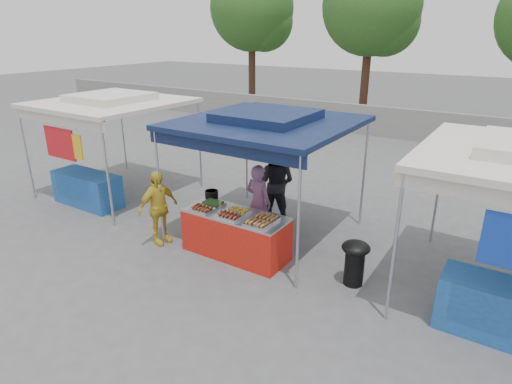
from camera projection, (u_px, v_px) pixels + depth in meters
The scene contains 22 objects.
ground_plane at pixel (239, 252), 8.26m from camera, with size 80.00×80.00×0.00m, color #535355.
back_wall at pixel (400, 124), 16.69m from camera, with size 40.00×0.25×1.20m, color slate.
main_canopy at pixel (266, 122), 8.18m from camera, with size 3.20×3.20×2.57m.
neighbor_stall_left at pixel (101, 136), 10.42m from camera, with size 3.20×3.20×2.57m.
tree_0 at pixel (255, 12), 21.13m from camera, with size 4.14×4.14×7.12m.
tree_1 at pixel (375, 10), 17.80m from camera, with size 4.09×4.09×7.03m.
vendor_table at pixel (236, 234), 8.03m from camera, with size 2.00×0.80×0.85m.
food_tray_fl at pixel (202, 209), 7.98m from camera, with size 0.42×0.30×0.07m.
food_tray_fm at pixel (229, 216), 7.68m from camera, with size 0.42×0.30×0.07m.
food_tray_fr at pixel (257, 224), 7.36m from camera, with size 0.42×0.30×0.07m.
food_tray_bl at pixel (213, 203), 8.24m from camera, with size 0.42×0.30×0.07m.
food_tray_bm at pixel (238, 211), 7.92m from camera, with size 0.42×0.30×0.07m.
food_tray_br at pixel (267, 218), 7.60m from camera, with size 0.42×0.30×0.07m.
cooking_pot at pixel (212, 194), 8.58m from camera, with size 0.27×0.27×0.15m, color black.
skewer_cup at pixel (220, 212), 7.83m from camera, with size 0.07×0.07×0.09m, color #ADAEB4.
wok_burner at pixel (355, 259), 7.06m from camera, with size 0.47×0.47×0.79m.
crate_left at pixel (231, 231), 8.84m from camera, with size 0.44×0.31×0.27m, color #123396.
crate_right at pixel (276, 237), 8.51m from camera, with size 0.49×0.34×0.29m, color #123396.
crate_stacked at pixel (276, 225), 8.41m from camera, with size 0.46×0.32×0.28m, color #123396.
vendor_woman at pixel (258, 202), 8.56m from camera, with size 0.57×0.38×1.57m, color #7F5175.
helper_man at pixel (276, 182), 9.40m from camera, with size 0.86×0.67×1.77m, color black.
customer_person at pixel (158, 208), 8.38m from camera, with size 0.88×0.37×1.51m, color gold.
Camera 1 is at (4.24, -5.97, 4.01)m, focal length 30.00 mm.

